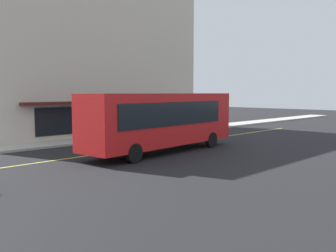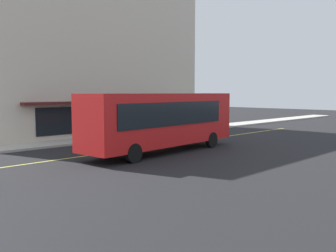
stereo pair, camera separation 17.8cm
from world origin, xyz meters
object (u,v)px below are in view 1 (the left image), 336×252
(bus, at_px, (163,119))
(traffic_light, at_px, (91,107))
(pedestrian_near_storefront, at_px, (194,117))
(car_yellow, at_px, (184,126))

(bus, height_order, traffic_light, bus)
(pedestrian_near_storefront, bearing_deg, bus, -147.05)
(bus, distance_m, pedestrian_near_storefront, 14.16)
(traffic_light, bearing_deg, car_yellow, -12.17)
(bus, bearing_deg, traffic_light, 93.43)
(bus, distance_m, car_yellow, 9.19)
(traffic_light, distance_m, pedestrian_near_storefront, 12.38)
(bus, distance_m, traffic_light, 6.82)
(traffic_light, xyz_separation_m, car_yellow, (7.97, -1.72, -1.79))
(traffic_light, distance_m, car_yellow, 8.35)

